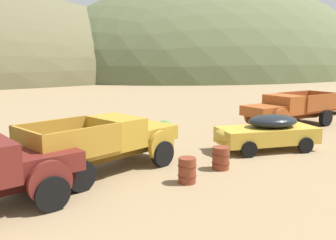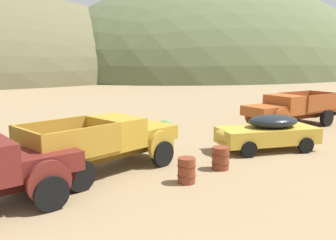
# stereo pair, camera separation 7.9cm
# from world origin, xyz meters

# --- Properties ---
(hill_far_right) EXTENTS (83.74, 59.75, 42.01)m
(hill_far_right) POSITION_xyz_m (58.91, 59.34, 0.00)
(hill_far_right) COLOR #56603D
(hill_far_right) RESTS_ON ground
(truck_mustard) EXTENTS (6.06, 3.35, 1.91)m
(truck_mustard) POSITION_xyz_m (6.48, 5.95, 1.01)
(truck_mustard) COLOR #593D12
(truck_mustard) RESTS_ON ground
(car_faded_yellow) EXTENTS (4.82, 3.00, 1.57)m
(car_faded_yellow) POSITION_xyz_m (13.05, 4.71, 0.81)
(car_faded_yellow) COLOR gold
(car_faded_yellow) RESTS_ON ground
(truck_oxide_orange) EXTENTS (6.44, 2.48, 1.91)m
(truck_oxide_orange) POSITION_xyz_m (18.21, 7.65, 1.03)
(truck_oxide_orange) COLOR #51220D
(truck_oxide_orange) RESTS_ON ground
(car_primer_gray) EXTENTS (5.15, 2.56, 1.57)m
(car_primer_gray) POSITION_xyz_m (24.48, 9.43, 0.82)
(car_primer_gray) COLOR slate
(car_primer_gray) RESTS_ON ground
(oil_drum_by_truck) EXTENTS (0.66, 0.66, 0.82)m
(oil_drum_by_truck) POSITION_xyz_m (9.66, 3.73, 0.41)
(oil_drum_by_truck) COLOR brown
(oil_drum_by_truck) RESTS_ON ground
(oil_drum_spare) EXTENTS (0.61, 0.61, 0.84)m
(oil_drum_spare) POSITION_xyz_m (7.77, 3.25, 0.42)
(oil_drum_spare) COLOR brown
(oil_drum_spare) RESTS_ON ground
(bush_back_edge) EXTENTS (0.85, 0.83, 0.73)m
(bush_back_edge) POSITION_xyz_m (11.81, 10.76, 0.20)
(bush_back_edge) COLOR #4C8438
(bush_back_edge) RESTS_ON ground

